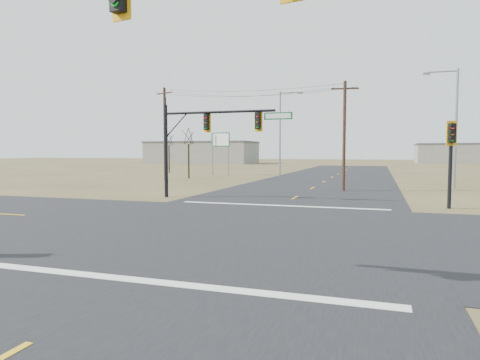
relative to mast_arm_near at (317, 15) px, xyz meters
name	(u,v)px	position (x,y,z in m)	size (l,w,h in m)	color
ground	(240,228)	(-4.09, 7.69, -5.81)	(320.00, 320.00, 0.00)	brown
road_ew	(240,228)	(-4.09, 7.69, -5.80)	(160.00, 14.00, 0.02)	black
road_ns	(240,228)	(-4.09, 7.69, -5.80)	(14.00, 160.00, 0.02)	black
stop_bar_near	(143,281)	(-4.09, 0.19, -5.78)	(12.00, 0.40, 0.01)	silver
stop_bar_far	(280,206)	(-4.09, 15.19, -5.78)	(12.00, 0.40, 0.01)	silver
mast_arm_near	(317,15)	(0.00, 0.00, 0.00)	(11.65, 0.49, 8.05)	black
mast_arm_far	(210,130)	(-9.37, 17.49, -1.25)	(8.83, 0.51, 6.28)	black
pedestal_signal_ne	(451,145)	(4.94, 16.86, -2.36)	(0.66, 0.58, 4.80)	black
utility_pole_near	(344,134)	(-1.40, 25.98, -1.30)	(2.11, 0.36, 8.63)	#422B1C
utility_pole_far	(165,132)	(-21.05, 33.34, -0.61)	(2.30, 1.09, 10.04)	#422B1C
highway_sign	(220,145)	(-18.86, 44.73, -1.78)	(2.91, 0.94, 5.65)	gray
streetlight_a	(453,121)	(7.18, 31.63, -0.14)	(2.82, 0.33, 10.09)	gray
streetlight_c	(282,129)	(-10.68, 45.36, 0.25)	(3.01, 0.33, 10.79)	gray
bare_tree_a	(189,136)	(-19.82, 36.79, -0.86)	(2.58, 2.58, 6.25)	black
bare_tree_b	(169,139)	(-27.73, 47.15, -0.81)	(2.67, 2.67, 6.25)	black
warehouse_left	(202,153)	(-44.09, 97.69, -3.06)	(28.00, 14.00, 5.50)	gray
warehouse_mid	(456,154)	(20.91, 117.69, -3.31)	(20.00, 12.00, 5.00)	gray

